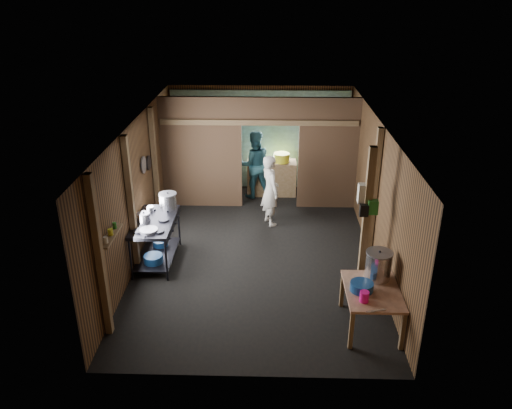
{
  "coord_description": "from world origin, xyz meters",
  "views": [
    {
      "loc": [
        0.25,
        -8.86,
        4.98
      ],
      "look_at": [
        0.0,
        -0.2,
        1.1
      ],
      "focal_mm": 35.59,
      "sensor_mm": 36.0,
      "label": 1
    }
  ],
  "objects_px": {
    "gas_range": "(156,241)",
    "yellow_tub": "(282,158)",
    "stove_pot_large": "(168,202)",
    "pink_bucket": "(364,297)",
    "prep_table": "(371,308)",
    "stock_pot": "(378,266)",
    "cook": "(270,190)"
  },
  "relations": [
    {
      "from": "gas_range",
      "to": "stove_pot_large",
      "type": "bearing_deg",
      "value": 71.98
    },
    {
      "from": "stock_pot",
      "to": "cook",
      "type": "relative_size",
      "value": 0.31
    },
    {
      "from": "yellow_tub",
      "to": "cook",
      "type": "height_order",
      "value": "cook"
    },
    {
      "from": "stove_pot_large",
      "to": "pink_bucket",
      "type": "bearing_deg",
      "value": -38.94
    },
    {
      "from": "gas_range",
      "to": "yellow_tub",
      "type": "xyz_separation_m",
      "value": [
        2.42,
        3.41,
        0.52
      ]
    },
    {
      "from": "stove_pot_large",
      "to": "stock_pot",
      "type": "bearing_deg",
      "value": -29.54
    },
    {
      "from": "pink_bucket",
      "to": "stock_pot",
      "type": "bearing_deg",
      "value": 64.08
    },
    {
      "from": "stove_pot_large",
      "to": "stock_pot",
      "type": "height_order",
      "value": "stove_pot_large"
    },
    {
      "from": "gas_range",
      "to": "yellow_tub",
      "type": "bearing_deg",
      "value": 54.69
    },
    {
      "from": "prep_table",
      "to": "stove_pot_large",
      "type": "height_order",
      "value": "stove_pot_large"
    },
    {
      "from": "stove_pot_large",
      "to": "cook",
      "type": "relative_size",
      "value": 0.22
    },
    {
      "from": "gas_range",
      "to": "cook",
      "type": "height_order",
      "value": "cook"
    },
    {
      "from": "stock_pot",
      "to": "yellow_tub",
      "type": "distance_m",
      "value": 5.16
    },
    {
      "from": "prep_table",
      "to": "stock_pot",
      "type": "bearing_deg",
      "value": 69.56
    },
    {
      "from": "pink_bucket",
      "to": "cook",
      "type": "relative_size",
      "value": 0.1
    },
    {
      "from": "stock_pot",
      "to": "stove_pot_large",
      "type": "bearing_deg",
      "value": 150.46
    },
    {
      "from": "stock_pot",
      "to": "pink_bucket",
      "type": "height_order",
      "value": "stock_pot"
    },
    {
      "from": "gas_range",
      "to": "yellow_tub",
      "type": "height_order",
      "value": "yellow_tub"
    },
    {
      "from": "prep_table",
      "to": "stock_pot",
      "type": "height_order",
      "value": "stock_pot"
    },
    {
      "from": "stove_pot_large",
      "to": "gas_range",
      "type": "bearing_deg",
      "value": -108.02
    },
    {
      "from": "gas_range",
      "to": "stock_pot",
      "type": "bearing_deg",
      "value": -22.06
    },
    {
      "from": "gas_range",
      "to": "cook",
      "type": "distance_m",
      "value": 2.77
    },
    {
      "from": "prep_table",
      "to": "pink_bucket",
      "type": "bearing_deg",
      "value": -121.38
    },
    {
      "from": "gas_range",
      "to": "yellow_tub",
      "type": "distance_m",
      "value": 4.21
    },
    {
      "from": "prep_table",
      "to": "cook",
      "type": "relative_size",
      "value": 0.72
    },
    {
      "from": "prep_table",
      "to": "yellow_tub",
      "type": "height_order",
      "value": "yellow_tub"
    },
    {
      "from": "stove_pot_large",
      "to": "pink_bucket",
      "type": "distance_m",
      "value": 4.32
    },
    {
      "from": "gas_range",
      "to": "pink_bucket",
      "type": "distance_m",
      "value": 4.16
    },
    {
      "from": "gas_range",
      "to": "prep_table",
      "type": "xyz_separation_m",
      "value": [
        3.71,
        -1.88,
        -0.1
      ]
    },
    {
      "from": "prep_table",
      "to": "pink_bucket",
      "type": "height_order",
      "value": "pink_bucket"
    },
    {
      "from": "yellow_tub",
      "to": "prep_table",
      "type": "bearing_deg",
      "value": -76.27
    },
    {
      "from": "prep_table",
      "to": "yellow_tub",
      "type": "xyz_separation_m",
      "value": [
        -1.29,
        5.3,
        0.62
      ]
    }
  ]
}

